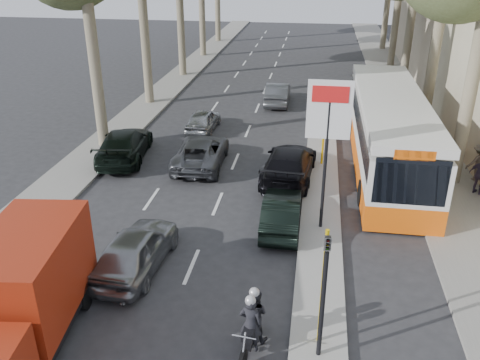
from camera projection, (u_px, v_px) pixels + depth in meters
The scene contains 17 objects.
ground at pixel (205, 308), 14.72m from camera, with size 120.00×120.00×0.00m, color #28282B.
sidewalk_right at pixel (399, 93), 35.93m from camera, with size 3.20×70.00×0.12m, color gray.
median_left at pixel (182, 75), 40.90m from camera, with size 2.40×64.00×0.12m, color gray.
traffic_island at pixel (321, 165), 24.10m from camera, with size 1.50×26.00×0.16m, color gray.
billboard at pixel (327, 136), 17.20m from camera, with size 1.50×12.10×5.60m.
traffic_light_island at pixel (325, 278), 11.88m from camera, with size 0.16×0.41×3.60m.
silver_hatchback at pixel (136, 249), 16.23m from camera, with size 1.71×4.24×1.45m, color gray.
dark_hatchback at pixel (282, 212), 18.68m from camera, with size 1.35×3.88×1.28m, color black.
queue_car_a at pixel (201, 152), 24.02m from camera, with size 2.20×4.77×1.32m, color #47494E.
queue_car_b at pixel (289, 164), 22.48m from camera, with size 2.12×5.21×1.51m, color black.
queue_car_c at pixel (203, 120), 28.58m from camera, with size 1.44×3.59×1.22m, color #969A9E.
queue_car_d at pixel (278, 93), 33.40m from camera, with size 1.48×4.24×1.40m, color #494B50.
queue_car_e at pixel (124, 144), 24.71m from camera, with size 2.09×5.14×1.49m, color black.
red_truck at pixel (23, 294), 12.78m from camera, with size 2.71×5.78×2.98m.
city_bus at pixel (388, 130), 23.41m from camera, with size 2.93×13.09×3.45m.
motorcycle at pixel (252, 321), 13.02m from camera, with size 0.81×2.07×1.76m.
pedestrian_far at pixel (479, 162), 22.15m from camera, with size 1.08×0.48×1.67m, color brown.
Camera 1 is at (2.77, -11.50, 9.57)m, focal length 38.00 mm.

